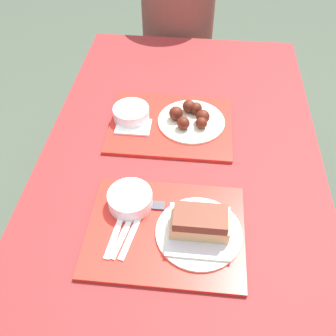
% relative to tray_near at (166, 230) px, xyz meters
% --- Properties ---
extents(ground_plane, '(12.00, 12.00, 0.00)m').
position_rel_tray_near_xyz_m(ground_plane, '(0.02, 0.18, -0.76)').
color(ground_plane, '#424C3D').
extents(picnic_table, '(0.92, 1.81, 0.76)m').
position_rel_tray_near_xyz_m(picnic_table, '(0.02, 0.18, -0.09)').
color(picnic_table, maroon).
rests_on(picnic_table, ground_plane).
extents(picnic_bench_far, '(0.88, 0.28, 0.47)m').
position_rel_tray_near_xyz_m(picnic_bench_far, '(0.02, 1.30, -0.37)').
color(picnic_bench_far, maroon).
rests_on(picnic_bench_far, ground_plane).
extents(tray_near, '(0.43, 0.34, 0.01)m').
position_rel_tray_near_xyz_m(tray_near, '(0.00, 0.00, 0.00)').
color(tray_near, red).
rests_on(tray_near, picnic_table).
extents(tray_far, '(0.43, 0.34, 0.01)m').
position_rel_tray_near_xyz_m(tray_far, '(-0.03, 0.44, 0.00)').
color(tray_far, red).
rests_on(tray_far, picnic_table).
extents(bowl_coleslaw_near, '(0.13, 0.13, 0.05)m').
position_rel_tray_near_xyz_m(bowl_coleslaw_near, '(-0.11, 0.08, 0.03)').
color(bowl_coleslaw_near, silver).
rests_on(bowl_coleslaw_near, tray_near).
extents(brisket_sandwich_plate, '(0.23, 0.23, 0.09)m').
position_rel_tray_near_xyz_m(brisket_sandwich_plate, '(0.09, -0.00, 0.04)').
color(brisket_sandwich_plate, beige).
rests_on(brisket_sandwich_plate, tray_near).
extents(plastic_fork_near, '(0.05, 0.17, 0.00)m').
position_rel_tray_near_xyz_m(plastic_fork_near, '(-0.11, -0.02, 0.01)').
color(plastic_fork_near, white).
rests_on(plastic_fork_near, tray_near).
extents(plastic_knife_near, '(0.05, 0.17, 0.00)m').
position_rel_tray_near_xyz_m(plastic_knife_near, '(-0.09, -0.02, 0.01)').
color(plastic_knife_near, white).
rests_on(plastic_knife_near, tray_near).
extents(plastic_spoon_near, '(0.04, 0.17, 0.00)m').
position_rel_tray_near_xyz_m(plastic_spoon_near, '(-0.13, -0.02, 0.01)').
color(plastic_spoon_near, white).
rests_on(plastic_spoon_near, tray_near).
extents(condiment_packet, '(0.04, 0.03, 0.01)m').
position_rel_tray_near_xyz_m(condiment_packet, '(-0.03, 0.08, 0.01)').
color(condiment_packet, '#3F3F47').
rests_on(condiment_packet, tray_near).
extents(bowl_coleslaw_far, '(0.13, 0.13, 0.05)m').
position_rel_tray_near_xyz_m(bowl_coleslaw_far, '(-0.17, 0.46, 0.03)').
color(bowl_coleslaw_far, silver).
rests_on(bowl_coleslaw_far, tray_far).
extents(wings_plate_far, '(0.24, 0.24, 0.06)m').
position_rel_tray_near_xyz_m(wings_plate_far, '(0.04, 0.46, 0.03)').
color(wings_plate_far, beige).
rests_on(wings_plate_far, tray_far).
extents(napkin_far, '(0.12, 0.08, 0.01)m').
position_rel_tray_near_xyz_m(napkin_far, '(-0.16, 0.41, 0.01)').
color(napkin_far, white).
rests_on(napkin_far, tray_far).
extents(person_seated_across, '(0.37, 0.37, 0.75)m').
position_rel_tray_near_xyz_m(person_seated_across, '(-0.07, 1.30, 0.01)').
color(person_seated_across, brown).
rests_on(person_seated_across, picnic_bench_far).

